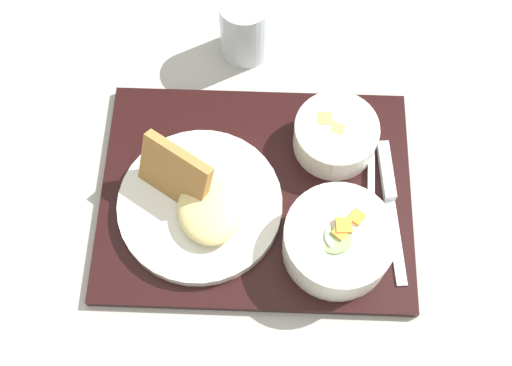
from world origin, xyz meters
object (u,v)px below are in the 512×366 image
object	(u,v)px
bowl_soup	(336,135)
glass_water	(248,30)
plate_main	(199,203)
spoon	(371,196)
bowl_salad	(338,241)
knife	(388,184)

from	to	relation	value
bowl_soup	glass_water	distance (m)	0.21
plate_main	spoon	size ratio (longest dim) A/B	1.32
bowl_salad	glass_water	world-z (taller)	glass_water
bowl_soup	knife	xyz separation A→B (m)	(-0.07, 0.07, -0.02)
plate_main	spoon	distance (m)	0.23
bowl_soup	glass_water	world-z (taller)	glass_water
knife	glass_water	distance (m)	0.30
plate_main	spoon	xyz separation A→B (m)	(-0.23, 0.00, -0.01)
bowl_soup	knife	distance (m)	0.10
bowl_salad	knife	bearing A→B (deg)	-133.58
bowl_salad	glass_water	xyz separation A→B (m)	(0.09, -0.33, -0.00)
spoon	bowl_salad	bearing A→B (deg)	-30.58
knife	glass_water	world-z (taller)	glass_water
bowl_salad	plate_main	world-z (taller)	plate_main
bowl_salad	spoon	distance (m)	0.09
plate_main	glass_water	bearing A→B (deg)	-107.09
bowl_salad	bowl_soup	bearing A→B (deg)	-95.63
bowl_soup	glass_water	size ratio (longest dim) A/B	1.11
bowl_salad	bowl_soup	world-z (taller)	bowl_salad
plate_main	glass_water	world-z (taller)	same
bowl_soup	spoon	bearing A→B (deg)	115.30
bowl_soup	spoon	size ratio (longest dim) A/B	0.70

